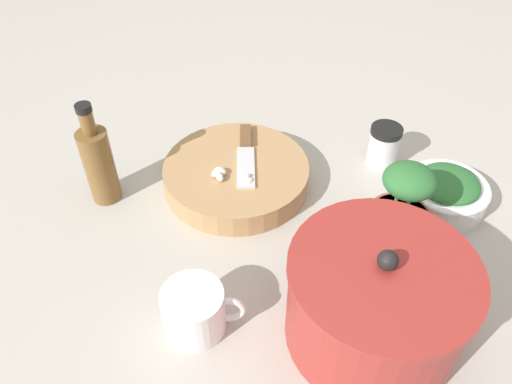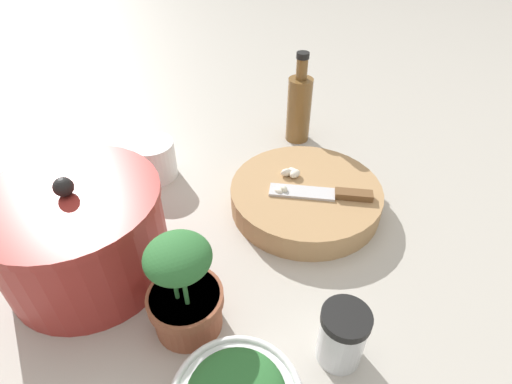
{
  "view_description": "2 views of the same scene",
  "coord_description": "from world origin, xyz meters",
  "views": [
    {
      "loc": [
        0.39,
        0.53,
        0.67
      ],
      "look_at": [
        0.03,
        -0.02,
        0.05
      ],
      "focal_mm": 35.0,
      "sensor_mm": 36.0,
      "label": 1
    },
    {
      "loc": [
        -0.47,
        0.21,
        0.51
      ],
      "look_at": [
        0.03,
        -0.01,
        0.06
      ],
      "focal_mm": 28.0,
      "sensor_mm": 36.0,
      "label": 2
    }
  ],
  "objects": [
    {
      "name": "potted_herb",
      "position": [
        -0.14,
        0.17,
        0.07
      ],
      "size": [
        0.1,
        0.1,
        0.17
      ],
      "color": "#935138",
      "rests_on": "ground_plane"
    },
    {
      "name": "garlic_cloves",
      "position": [
        0.05,
        -0.09,
        0.05
      ],
      "size": [
        0.06,
        0.07,
        0.02
      ],
      "color": "silver",
      "rests_on": "cutting_board"
    },
    {
      "name": "stock_pot",
      "position": [
        0.03,
        0.28,
        0.08
      ],
      "size": [
        0.26,
        0.26,
        0.18
      ],
      "color": "#9E2D28",
      "rests_on": "ground_plane"
    },
    {
      "name": "spice_jar",
      "position": [
        -0.26,
        0.0,
        0.05
      ],
      "size": [
        0.06,
        0.06,
        0.09
      ],
      "color": "silver",
      "rests_on": "ground_plane"
    },
    {
      "name": "ground_plane",
      "position": [
        0.0,
        0.0,
        0.0
      ],
      "size": [
        5.0,
        5.0,
        0.0
      ],
      "primitive_type": "plane",
      "color": "#B2ADA3"
    },
    {
      "name": "oil_bottle",
      "position": [
        0.25,
        -0.22,
        0.08
      ],
      "size": [
        0.06,
        0.06,
        0.21
      ],
      "color": "brown",
      "rests_on": "ground_plane"
    },
    {
      "name": "cutting_board",
      "position": [
        0.02,
        -0.11,
        0.02
      ],
      "size": [
        0.28,
        0.28,
        0.05
      ],
      "color": "tan",
      "rests_on": "ground_plane"
    },
    {
      "name": "chef_knife",
      "position": [
        -0.01,
        -0.13,
        0.05
      ],
      "size": [
        0.12,
        0.17,
        0.01
      ],
      "rotation": [
        0.0,
        0.0,
        5.73
      ],
      "color": "brown",
      "rests_on": "cutting_board"
    },
    {
      "name": "coffee_mug",
      "position": [
        0.24,
        0.13,
        0.04
      ],
      "size": [
        0.11,
        0.09,
        0.08
      ],
      "color": "white",
      "rests_on": "ground_plane"
    }
  ]
}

